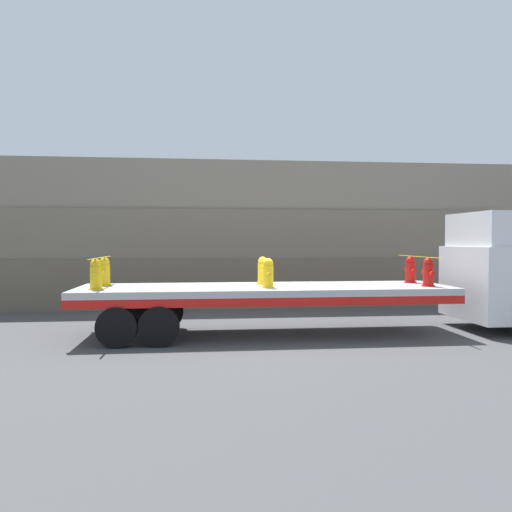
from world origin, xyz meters
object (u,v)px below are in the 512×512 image
fire_hydrant_red_far_2 (410,270)px  fire_hydrant_yellow_near_0 (96,275)px  flatbed_trailer (242,295)px  fire_hydrant_yellow_far_0 (105,272)px  fire_hydrant_yellow_far_1 (263,271)px  truck_cab (509,272)px  fire_hydrant_red_near_2 (428,273)px  fire_hydrant_yellow_near_1 (268,274)px

fire_hydrant_red_far_2 → fire_hydrant_yellow_near_0: bearing=-172.4°
flatbed_trailer → fire_hydrant_yellow_near_0: 3.59m
fire_hydrant_yellow_far_0 → fire_hydrant_yellow_far_1: bearing=0.0°
truck_cab → flatbed_trailer: (-7.24, 0.00, -0.56)m
fire_hydrant_yellow_near_0 → flatbed_trailer: bearing=8.9°
truck_cab → fire_hydrant_red_near_2: bearing=-167.7°
fire_hydrant_yellow_near_0 → fire_hydrant_red_near_2: (8.21, 0.00, 0.00)m
truck_cab → fire_hydrant_red_near_2: 2.58m
fire_hydrant_red_far_2 → fire_hydrant_yellow_far_0: bearing=180.0°
flatbed_trailer → fire_hydrant_yellow_near_1: 1.01m
flatbed_trailer → fire_hydrant_yellow_far_1: size_ratio=12.85×
fire_hydrant_yellow_far_0 → fire_hydrant_red_near_2: same height
truck_cab → fire_hydrant_yellow_near_0: truck_cab is taller
fire_hydrant_yellow_far_1 → fire_hydrant_red_far_2: (4.11, 0.00, 0.00)m
fire_hydrant_yellow_near_0 → fire_hydrant_yellow_near_1: size_ratio=1.00×
fire_hydrant_red_near_2 → fire_hydrant_yellow_near_1: bearing=180.0°
flatbed_trailer → fire_hydrant_yellow_far_1: (0.61, 0.55, 0.59)m
flatbed_trailer → fire_hydrant_red_near_2: size_ratio=12.85×
truck_cab → fire_hydrant_red_near_2: truck_cab is taller
flatbed_trailer → fire_hydrant_yellow_far_0: bearing=171.1°
flatbed_trailer → fire_hydrant_yellow_near_1: fire_hydrant_yellow_near_1 is taller
fire_hydrant_yellow_near_1 → fire_hydrant_red_near_2: 4.11m
fire_hydrant_yellow_far_1 → fire_hydrant_yellow_near_1: bearing=-90.0°
fire_hydrant_yellow_near_1 → fire_hydrant_red_near_2: bearing=0.0°
truck_cab → fire_hydrant_red_far_2: bearing=167.7°
flatbed_trailer → fire_hydrant_red_far_2: bearing=6.6°
fire_hydrant_yellow_far_1 → fire_hydrant_yellow_far_0: bearing=180.0°
truck_cab → fire_hydrant_yellow_far_0: 10.75m
fire_hydrant_yellow_near_1 → truck_cab: bearing=4.7°
truck_cab → fire_hydrant_red_far_2: truck_cab is taller
flatbed_trailer → fire_hydrant_yellow_near_1: bearing=-42.1°
fire_hydrant_yellow_far_1 → fire_hydrant_red_far_2: 4.11m
flatbed_trailer → fire_hydrant_red_near_2: 4.78m
truck_cab → fire_hydrant_yellow_far_1: truck_cab is taller
fire_hydrant_yellow_far_0 → fire_hydrant_yellow_near_1: bearing=-15.0°
fire_hydrant_yellow_far_0 → fire_hydrant_red_far_2: bearing=0.0°
fire_hydrant_yellow_far_1 → flatbed_trailer: bearing=-137.9°
flatbed_trailer → fire_hydrant_yellow_far_1: bearing=42.1°
truck_cab → fire_hydrant_red_far_2: (-2.53, 0.55, 0.03)m
fire_hydrant_yellow_near_0 → fire_hydrant_yellow_far_1: 4.25m
fire_hydrant_yellow_near_1 → fire_hydrant_red_far_2: (4.11, 1.10, 0.00)m
flatbed_trailer → fire_hydrant_red_near_2: fire_hydrant_red_near_2 is taller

